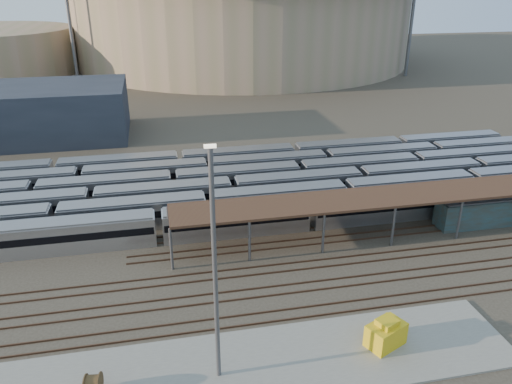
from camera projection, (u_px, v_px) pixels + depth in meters
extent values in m
plane|color=#383026|center=(247.00, 267.00, 54.82)|extent=(420.00, 420.00, 0.00)
cube|color=gray|center=(221.00, 371.00, 40.40)|extent=(50.00, 9.00, 0.20)
cube|color=#B9BABE|center=(310.00, 213.00, 63.07)|extent=(112.00, 2.90, 3.60)
cube|color=#B9BABE|center=(208.00, 208.00, 64.53)|extent=(112.00, 2.90, 3.60)
cube|color=#B9BABE|center=(233.00, 193.00, 69.03)|extent=(112.00, 2.90, 3.60)
cube|color=#B9BABE|center=(174.00, 186.00, 71.32)|extent=(112.00, 2.90, 3.60)
cube|color=#B9BABE|center=(209.00, 172.00, 76.12)|extent=(112.00, 2.90, 3.60)
cube|color=#B9BABE|center=(180.00, 165.00, 79.13)|extent=(112.00, 2.90, 3.60)
cylinder|color=#55555A|center=(171.00, 249.00, 53.49)|extent=(0.30, 0.30, 5.00)
cylinder|color=#55555A|center=(169.00, 226.00, 58.34)|extent=(0.30, 0.30, 5.00)
cylinder|color=#55555A|center=(250.00, 241.00, 55.09)|extent=(0.30, 0.30, 5.00)
cylinder|color=#55555A|center=(241.00, 220.00, 59.93)|extent=(0.30, 0.30, 5.00)
cylinder|color=#55555A|center=(323.00, 234.00, 56.69)|extent=(0.30, 0.30, 5.00)
cylinder|color=#55555A|center=(309.00, 213.00, 61.53)|extent=(0.30, 0.30, 5.00)
cylinder|color=#55555A|center=(393.00, 227.00, 58.28)|extent=(0.30, 0.30, 5.00)
cylinder|color=#55555A|center=(374.00, 207.00, 63.12)|extent=(0.30, 0.30, 5.00)
cylinder|color=#55555A|center=(459.00, 220.00, 59.88)|extent=(0.30, 0.30, 5.00)
cylinder|color=#55555A|center=(436.00, 201.00, 64.72)|extent=(0.30, 0.30, 5.00)
cylinder|color=#55555A|center=(494.00, 196.00, 66.32)|extent=(0.30, 0.30, 5.00)
cube|color=#3D2019|center=(418.00, 194.00, 60.44)|extent=(60.00, 6.00, 0.30)
cube|color=#4C3323|center=(250.00, 275.00, 53.22)|extent=(170.00, 0.12, 0.18)
cube|color=#4C3323|center=(247.00, 268.00, 54.56)|extent=(170.00, 0.12, 0.18)
cube|color=#4C3323|center=(258.00, 297.00, 49.63)|extent=(170.00, 0.12, 0.18)
cube|color=#4C3323|center=(255.00, 289.00, 50.98)|extent=(170.00, 0.12, 0.18)
cube|color=#4C3323|center=(266.00, 322.00, 46.04)|extent=(170.00, 0.12, 0.18)
cube|color=#4C3323|center=(263.00, 312.00, 47.39)|extent=(170.00, 0.12, 0.18)
cylinder|color=gray|center=(242.00, 21.00, 179.38)|extent=(116.00, 116.00, 28.00)
cube|color=#1E232D|center=(14.00, 114.00, 95.61)|extent=(42.00, 20.00, 10.00)
cylinder|color=#55555A|center=(69.00, 19.00, 140.63)|extent=(1.00, 1.00, 36.00)
cylinder|color=#55555A|center=(412.00, 16.00, 150.29)|extent=(1.00, 1.00, 36.00)
cylinder|color=#55555A|center=(142.00, 7.00, 189.18)|extent=(1.00, 1.00, 36.00)
cube|color=#224C55|center=(494.00, 211.00, 63.84)|extent=(15.19, 3.05, 3.54)
cylinder|color=#55555A|center=(215.00, 273.00, 36.07)|extent=(0.36, 0.36, 19.10)
cube|color=#FFF2CC|center=(210.00, 146.00, 32.19)|extent=(0.81, 0.32, 0.20)
cube|color=gold|center=(386.00, 334.00, 42.76)|extent=(3.87, 3.26, 2.07)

